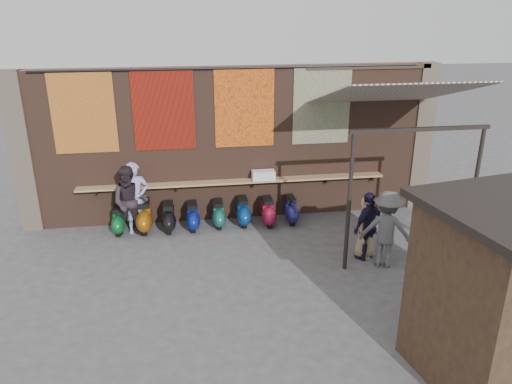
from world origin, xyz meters
TOP-DOWN VIEW (x-y plane):
  - ground at (0.00, 0.00)m, footprint 70.00×70.00m
  - brick_wall at (0.00, 2.70)m, footprint 10.00×0.40m
  - pier_left at (-5.20, 2.70)m, footprint 0.50×0.50m
  - pier_right at (5.20, 2.70)m, footprint 0.50×0.50m
  - eating_counter at (0.00, 2.33)m, footprint 8.00×0.32m
  - shelf_box at (0.76, 2.30)m, footprint 0.59×0.29m
  - tapestry_redgold at (-3.60, 2.48)m, footprint 1.50×0.02m
  - tapestry_sun at (-1.70, 2.48)m, footprint 1.50×0.02m
  - tapestry_orange at (0.30, 2.48)m, footprint 1.50×0.02m
  - tapestry_multi at (2.30, 2.48)m, footprint 1.50×0.02m
  - hang_rail at (0.00, 2.47)m, footprint 9.50×0.06m
  - scooter_stool_0 at (-2.98, 2.02)m, footprint 0.32×0.71m
  - scooter_stool_1 at (-2.34, 2.02)m, footprint 0.38×0.84m
  - scooter_stool_2 at (-1.73, 1.96)m, footprint 0.34×0.75m
  - scooter_stool_3 at (-1.12, 1.96)m, footprint 0.33×0.72m
  - scooter_stool_4 at (-0.46, 2.04)m, footprint 0.32×0.71m
  - scooter_stool_5 at (0.18, 2.04)m, footprint 0.34×0.75m
  - scooter_stool_6 at (0.83, 1.96)m, footprint 0.33×0.74m
  - scooter_stool_7 at (1.45, 2.01)m, footprint 0.33×0.73m
  - diner_left at (-2.51, 2.00)m, footprint 0.75×0.58m
  - diner_right at (-2.62, 1.75)m, footprint 0.89×0.70m
  - shopper_navy at (2.73, -0.21)m, footprint 1.00×0.84m
  - shopper_grey at (2.99, -0.59)m, footprint 1.30×1.06m
  - shopper_tan at (2.74, -0.11)m, footprint 0.85×0.84m
  - stall_sign at (3.34, -3.11)m, footprint 1.19×0.26m
  - stall_shelf at (3.34, -3.11)m, footprint 2.11×0.48m
  - awning_canvas at (3.50, 0.90)m, footprint 3.20×3.28m
  - awning_ledger at (3.50, 2.49)m, footprint 3.30×0.08m
  - awning_header at (3.50, -0.60)m, footprint 3.00×0.08m
  - awning_post_left at (2.10, -0.60)m, footprint 0.09×0.09m
  - awning_post_right at (4.90, -0.60)m, footprint 0.09×0.09m

SIDE VIEW (x-z plane):
  - ground at x=0.00m, z-range 0.00..0.00m
  - scooter_stool_4 at x=-0.46m, z-range 0.00..0.67m
  - scooter_stool_0 at x=-2.98m, z-range 0.00..0.67m
  - scooter_stool_3 at x=-1.12m, z-range 0.00..0.69m
  - scooter_stool_7 at x=1.45m, z-range 0.00..0.69m
  - scooter_stool_6 at x=0.83m, z-range 0.00..0.71m
  - scooter_stool_5 at x=0.18m, z-range 0.00..0.71m
  - scooter_stool_2 at x=-1.73m, z-range 0.00..0.72m
  - scooter_stool_1 at x=-2.34m, z-range 0.00..0.79m
  - shopper_tan at x=2.74m, z-range 0.00..1.48m
  - shopper_navy at x=2.73m, z-range 0.00..1.61m
  - shopper_grey at x=2.99m, z-range 0.00..1.75m
  - diner_right at x=-2.62m, z-range 0.00..1.83m
  - diner_left at x=-2.51m, z-range 0.00..1.83m
  - stall_shelf at x=3.34m, z-range 0.98..1.04m
  - eating_counter at x=0.00m, z-range 1.08..1.12m
  - shelf_box at x=0.76m, z-range 1.12..1.37m
  - awning_post_left at x=2.10m, z-range 0.00..3.10m
  - awning_post_right at x=4.90m, z-range 0.00..3.10m
  - brick_wall at x=0.00m, z-range 0.00..4.00m
  - pier_left at x=-5.20m, z-range 0.00..4.00m
  - pier_right at x=5.20m, z-range 0.00..4.00m
  - stall_sign at x=3.34m, z-range 1.76..2.26m
  - tapestry_redgold at x=-3.60m, z-range 2.00..4.00m
  - tapestry_sun at x=-1.70m, z-range 2.00..4.00m
  - tapestry_orange at x=0.30m, z-range 2.00..4.00m
  - tapestry_multi at x=2.30m, z-range 2.00..4.00m
  - awning_header at x=3.50m, z-range 3.04..3.12m
  - awning_canvas at x=3.50m, z-range 3.07..4.03m
  - awning_ledger at x=3.50m, z-range 3.89..4.01m
  - hang_rail at x=0.00m, z-range 3.95..4.01m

